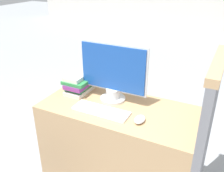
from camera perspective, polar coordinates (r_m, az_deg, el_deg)
The scene contains 6 objects.
desk at distance 2.06m, azimuth 1.58°, elevation -13.82°, with size 1.17×0.57×0.74m.
carrel_divider at distance 1.83m, azimuth 20.16°, elevation -11.97°, with size 0.07×0.65×1.20m.
monitor at distance 1.86m, azimuth 0.23°, elevation 2.94°, with size 0.54×0.19×0.45m.
keyboard at distance 1.79m, azimuth -2.54°, elevation -5.68°, with size 0.42×0.14×0.02m.
mouse at distance 1.69m, azimuth 6.35°, elevation -7.60°, with size 0.07×0.11×0.04m.
book_stack at distance 2.07m, azimuth -7.51°, elevation 0.64°, with size 0.19×0.26×0.15m.
Camera 1 is at (0.67, -1.17, 1.68)m, focal length 40.00 mm.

